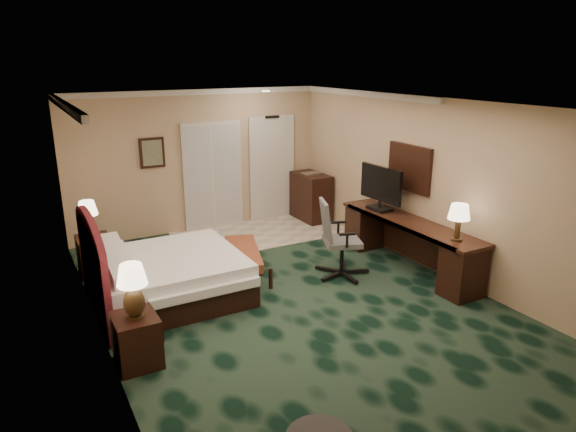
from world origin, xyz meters
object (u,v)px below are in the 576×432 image
desk_chair (342,238)px  lamp_far (88,219)px  minibar (311,197)px  nightstand_near (137,340)px  bed (171,277)px  desk (408,245)px  lamp_near (133,291)px  bed_bench (243,263)px  tv (381,188)px  nightstand_far (95,255)px

desk_chair → lamp_far: bearing=171.5°
lamp_far → minibar: lamp_far is taller
lamp_far → minibar: size_ratio=0.59×
nightstand_near → minibar: size_ratio=0.59×
bed → nightstand_near: bed is taller
desk_chair → minibar: (1.08, 2.71, -0.12)m
desk → minibar: size_ratio=2.86×
desk → desk_chair: desk_chair is taller
lamp_near → bed: bearing=61.3°
lamp_near → minibar: lamp_near is taller
desk_chair → bed_bench: bearing=175.2°
lamp_near → minibar: size_ratio=0.63×
lamp_near → bed_bench: bearing=39.2°
nightstand_near → lamp_near: bearing=-67.3°
bed_bench → desk_chair: bearing=-7.7°
lamp_far → desk: size_ratio=0.21×
lamp_far → minibar: 4.55m
bed → tv: tv is taller
bed → nightstand_far: bed is taller
nightstand_near → desk: size_ratio=0.21×
nightstand_far → bed_bench: 2.33m
nightstand_near → lamp_near: (0.01, -0.02, 0.59)m
bed_bench → desk_chair: 1.57m
bed → nightstand_far: bearing=120.1°
nightstand_near → bed_bench: nightstand_near is taller
desk_chair → minibar: bearing=89.3°
desk → tv: bearing=92.4°
lamp_far → desk_chair: size_ratio=0.48×
bed_bench → tv: (2.41, -0.25, 0.95)m
nightstand_far → lamp_near: bearing=-90.1°
lamp_far → tv: bearing=-18.8°
lamp_far → desk: 4.99m
nightstand_far → lamp_near: size_ratio=0.99×
minibar → bed: bearing=-149.0°
bed → bed_bench: 1.19m
lamp_near → lamp_far: lamp_near is taller
tv → minibar: 2.39m
bed_bench → desk_chair: desk_chair is taller
nightstand_far → bed: bearing=-59.9°
nightstand_far → tv: size_ratio=0.63×
bed → bed_bench: bearing=7.1°
bed → lamp_near: 1.77m
lamp_near → lamp_far: 2.87m
desk → minibar: (0.01, 3.00, 0.09)m
bed_bench → tv: 2.60m
tv → bed_bench: bearing=172.3°
nightstand_far → bed_bench: size_ratio=0.45×
tv → desk_chair: 1.26m
nightstand_far → minibar: 4.51m
tv → nightstand_near: bearing=-164.9°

